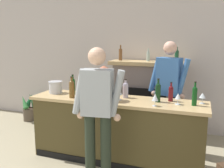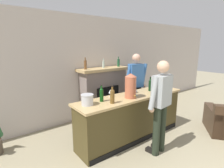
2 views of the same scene
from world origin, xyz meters
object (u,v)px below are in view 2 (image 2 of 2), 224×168
(wine_bottle_cabernet_heavy, at_px, (151,84))
(wine_glass_by_dispenser, at_px, (162,82))
(person_bartender, at_px, (136,85))
(ice_bucket_steel, at_px, (87,100))
(copper_dispenser, at_px, (131,86))
(wine_bottle_chardonnay_pale, at_px, (112,96))
(wine_glass_back_row, at_px, (159,85))
(wine_bottle_port_short, at_px, (132,88))
(wine_bottle_rose_blush, at_px, (164,82))
(wine_bottle_burgundy_dark, at_px, (102,94))
(wine_glass_mid_counter, at_px, (110,92))
(wine_glass_front_right, at_px, (136,91))
(person_customer, at_px, (161,104))
(wine_bottle_riesling_slim, at_px, (150,85))
(fireplace_stone, at_px, (103,92))
(wine_glass_near_bucket, at_px, (158,88))

(wine_bottle_cabernet_heavy, xyz_separation_m, wine_glass_by_dispenser, (0.42, 0.01, -0.01))
(person_bartender, bearing_deg, ice_bucket_steel, -163.00)
(ice_bucket_steel, bearing_deg, copper_dispenser, -9.03)
(person_bartender, relative_size, wine_bottle_chardonnay_pale, 5.57)
(wine_bottle_cabernet_heavy, relative_size, wine_glass_back_row, 1.76)
(ice_bucket_steel, xyz_separation_m, wine_bottle_port_short, (1.16, 0.08, 0.03))
(wine_bottle_rose_blush, bearing_deg, ice_bucket_steel, 178.99)
(wine_bottle_cabernet_heavy, relative_size, wine_bottle_port_short, 0.98)
(wine_bottle_burgundy_dark, xyz_separation_m, wine_bottle_port_short, (0.85, 0.06, -0.01))
(wine_bottle_burgundy_dark, relative_size, wine_glass_back_row, 2.04)
(wine_glass_back_row, distance_m, wine_glass_mid_counter, 1.32)
(wine_bottle_port_short, distance_m, wine_glass_back_row, 0.78)
(wine_glass_front_right, bearing_deg, wine_glass_mid_counter, 153.84)
(wine_bottle_chardonnay_pale, height_order, wine_bottle_port_short, wine_bottle_chardonnay_pale)
(person_customer, bearing_deg, copper_dispenser, 104.50)
(wine_bottle_riesling_slim, bearing_deg, person_bartender, 81.89)
(person_bartender, relative_size, wine_glass_front_right, 11.85)
(wine_glass_mid_counter, bearing_deg, person_bartender, 18.71)
(wine_glass_mid_counter, bearing_deg, wine_bottle_cabernet_heavy, -3.10)
(fireplace_stone, height_order, wine_bottle_port_short, fireplace_stone)
(wine_bottle_chardonnay_pale, bearing_deg, wine_bottle_riesling_slim, 8.40)
(wine_glass_mid_counter, bearing_deg, wine_bottle_burgundy_dark, -155.69)
(wine_bottle_rose_blush, distance_m, wine_bottle_port_short, 0.99)
(wine_glass_near_bucket, bearing_deg, copper_dispenser, 172.31)
(wine_bottle_rose_blush, bearing_deg, wine_glass_back_row, -173.34)
(wine_bottle_riesling_slim, distance_m, wine_glass_back_row, 0.28)
(ice_bucket_steel, distance_m, wine_glass_back_row, 1.93)
(wine_bottle_chardonnay_pale, bearing_deg, ice_bucket_steel, 154.29)
(wine_bottle_riesling_slim, bearing_deg, wine_glass_front_right, -171.97)
(wine_bottle_chardonnay_pale, height_order, wine_glass_near_bucket, wine_bottle_chardonnay_pale)
(wine_bottle_riesling_slim, bearing_deg, wine_bottle_port_short, 170.09)
(ice_bucket_steel, xyz_separation_m, wine_glass_near_bucket, (1.65, -0.24, 0.02))
(wine_bottle_chardonnay_pale, distance_m, wine_bottle_riesling_slim, 1.26)
(wine_bottle_rose_blush, bearing_deg, fireplace_stone, 124.13)
(wine_glass_near_bucket, xyz_separation_m, wine_glass_mid_counter, (-1.03, 0.40, -0.00))
(person_customer, distance_m, wine_glass_by_dispenser, 1.46)
(wine_bottle_rose_blush, relative_size, wine_glass_front_right, 2.14)
(wine_bottle_riesling_slim, bearing_deg, person_customer, -128.30)
(wine_bottle_burgundy_dark, height_order, wine_glass_back_row, wine_bottle_burgundy_dark)
(wine_bottle_cabernet_heavy, relative_size, wine_glass_near_bucket, 1.63)
(person_customer, height_order, copper_dispenser, person_customer)
(wine_glass_mid_counter, distance_m, wine_glass_front_right, 0.54)
(wine_glass_near_bucket, bearing_deg, wine_glass_mid_counter, 158.74)
(wine_bottle_chardonnay_pale, bearing_deg, person_customer, -40.81)
(wine_glass_back_row, bearing_deg, wine_bottle_cabernet_heavy, 126.27)
(wine_bottle_port_short, bearing_deg, person_bartender, 38.33)
(wine_bottle_chardonnay_pale, xyz_separation_m, wine_glass_back_row, (1.52, 0.13, -0.04))
(wine_bottle_cabernet_heavy, relative_size, wine_bottle_chardonnay_pale, 0.85)
(wine_bottle_cabernet_heavy, bearing_deg, wine_bottle_chardonnay_pale, -168.61)
(wine_bottle_cabernet_heavy, bearing_deg, wine_bottle_port_short, -178.79)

